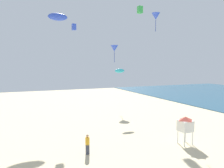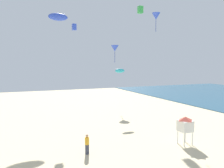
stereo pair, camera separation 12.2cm
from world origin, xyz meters
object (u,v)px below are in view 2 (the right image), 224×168
at_px(kite_cyan_parafoil, 120,71).
at_px(kite_blue_delta, 156,16).
at_px(kite_blue_parafoil, 58,17).
at_px(kite_green_box, 140,10).
at_px(kite_blue_box, 74,27).
at_px(kite_flyer, 87,143).
at_px(lifeguard_stand, 185,124).
at_px(kite_blue_delta_2, 115,48).

relative_size(kite_cyan_parafoil, kite_blue_delta, 0.60).
bearing_deg(kite_blue_parafoil, kite_green_box, -12.70).
bearing_deg(kite_blue_delta, kite_blue_box, 155.83).
relative_size(kite_flyer, kite_blue_delta, 0.69).
bearing_deg(kite_blue_box, kite_blue_parafoil, 114.14).
xyz_separation_m(lifeguard_stand, kite_blue_parafoil, (-8.41, 16.89, 12.14)).
bearing_deg(kite_green_box, lifeguard_stand, -103.30).
xyz_separation_m(kite_flyer, kite_blue_parafoil, (0.44, 15.66, 13.06)).
distance_m(kite_blue_delta_2, kite_green_box, 8.95).
distance_m(kite_blue_parafoil, kite_green_box, 12.16).
relative_size(kite_blue_parafoil, kite_blue_box, 3.38).
bearing_deg(kite_blue_delta_2, kite_blue_parafoil, -157.23).
bearing_deg(kite_blue_delta, kite_green_box, 83.48).
xyz_separation_m(kite_blue_delta, kite_green_box, (0.58, 5.06, 2.02)).
relative_size(kite_blue_delta_2, kite_blue_box, 3.82).
height_order(kite_blue_parafoil, kite_blue_delta_2, kite_blue_parafoil).
distance_m(kite_blue_delta, kite_green_box, 5.48).
xyz_separation_m(kite_cyan_parafoil, kite_blue_box, (-6.04, 1.21, 5.74)).
distance_m(kite_cyan_parafoil, kite_blue_delta, 8.53).
distance_m(kite_flyer, lifeguard_stand, 8.99).
relative_size(kite_flyer, kite_blue_parafoil, 0.60).
bearing_deg(kite_blue_delta, lifeguard_stand, -106.89).
relative_size(kite_flyer, kite_blue_delta_2, 0.53).
relative_size(kite_cyan_parafoil, kite_blue_delta_2, 0.46).
relative_size(kite_blue_delta, kite_blue_parafoil, 0.88).
height_order(kite_flyer, kite_blue_delta_2, kite_blue_delta_2).
xyz_separation_m(kite_flyer, kite_blue_delta_2, (11.13, 20.15, 9.27)).
xyz_separation_m(lifeguard_stand, kite_blue_delta, (2.79, 9.17, 11.62)).
bearing_deg(kite_flyer, kite_green_box, 95.37).
distance_m(kite_blue_parafoil, kite_blue_box, 4.12).
xyz_separation_m(kite_blue_delta_2, kite_blue_box, (-9.18, -7.85, 1.96)).
height_order(kite_blue_delta, kite_blue_delta_2, kite_blue_delta).
bearing_deg(kite_green_box, kite_cyan_parafoil, -155.55).
distance_m(kite_cyan_parafoil, kite_blue_parafoil, 11.62).
xyz_separation_m(kite_flyer, kite_blue_box, (1.95, 12.29, 11.23)).
bearing_deg(kite_green_box, kite_blue_parafoil, 167.30).
bearing_deg(kite_blue_box, lifeguard_stand, -62.95).
xyz_separation_m(kite_blue_parafoil, kite_blue_box, (1.51, -3.37, -1.83)).
height_order(lifeguard_stand, kite_blue_delta_2, kite_blue_delta_2).
bearing_deg(kite_blue_delta_2, kite_cyan_parafoil, -109.10).
distance_m(kite_blue_delta, kite_blue_parafoil, 13.61).
distance_m(lifeguard_stand, kite_blue_box, 18.35).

